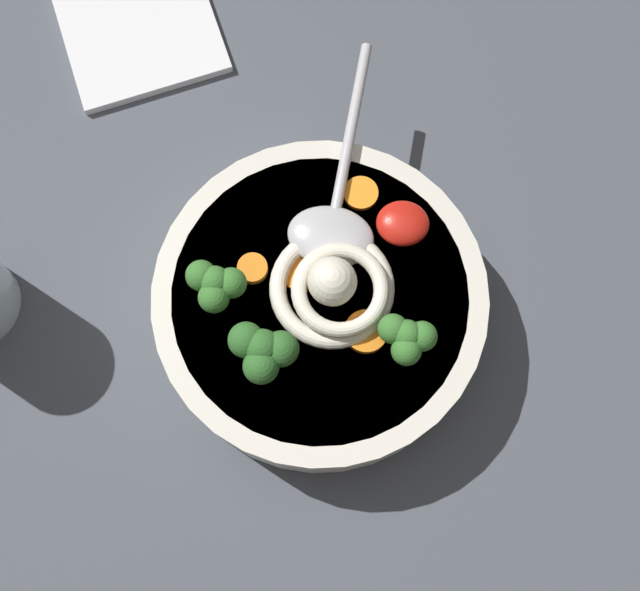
{
  "coord_description": "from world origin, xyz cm",
  "views": [
    {
      "loc": [
        1.38,
        -15.89,
        63.08
      ],
      "look_at": [
        0.61,
        -1.57,
        9.56
      ],
      "focal_mm": 45.55,
      "sensor_mm": 36.0,
      "label": 1
    }
  ],
  "objects_px": {
    "soup_bowl": "(320,307)",
    "soup_spoon": "(334,218)",
    "noodle_pile": "(334,287)",
    "folded_napkin": "(140,29)"
  },
  "relations": [
    {
      "from": "soup_spoon",
      "to": "folded_napkin",
      "type": "bearing_deg",
      "value": 49.84
    },
    {
      "from": "noodle_pile",
      "to": "folded_napkin",
      "type": "relative_size",
      "value": 0.75
    },
    {
      "from": "soup_bowl",
      "to": "soup_spoon",
      "type": "bearing_deg",
      "value": 82.71
    },
    {
      "from": "soup_bowl",
      "to": "folded_napkin",
      "type": "height_order",
      "value": "soup_bowl"
    },
    {
      "from": "soup_bowl",
      "to": "soup_spoon",
      "type": "height_order",
      "value": "soup_spoon"
    },
    {
      "from": "soup_spoon",
      "to": "noodle_pile",
      "type": "bearing_deg",
      "value": -169.92
    },
    {
      "from": "soup_bowl",
      "to": "folded_napkin",
      "type": "bearing_deg",
      "value": 124.36
    },
    {
      "from": "soup_bowl",
      "to": "soup_spoon",
      "type": "relative_size",
      "value": 1.33
    },
    {
      "from": "noodle_pile",
      "to": "soup_spoon",
      "type": "relative_size",
      "value": 0.54
    },
    {
      "from": "soup_spoon",
      "to": "folded_napkin",
      "type": "distance_m",
      "value": 0.26
    }
  ]
}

